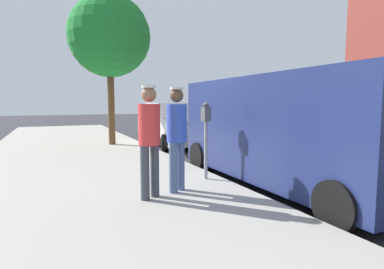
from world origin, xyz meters
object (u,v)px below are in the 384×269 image
at_px(street_tree, 109,37).
at_px(parking_meter_near, 206,127).
at_px(pedestrian_in_blue, 177,132).
at_px(pedestrian_in_red, 149,134).
at_px(parked_van, 288,128).
at_px(parked_sedan_behind, 173,126).

bearing_deg(street_tree, parking_meter_near, 97.15).
height_order(pedestrian_in_blue, pedestrian_in_red, pedestrian_in_red).
distance_m(parking_meter_near, parked_van, 1.62).
height_order(parked_sedan_behind, street_tree, street_tree).
relative_size(parking_meter_near, parked_van, 0.29).
bearing_deg(street_tree, pedestrian_in_red, 84.85).
distance_m(pedestrian_in_blue, parked_sedan_behind, 7.24).
distance_m(parked_van, parked_sedan_behind, 6.84).
relative_size(pedestrian_in_blue, pedestrian_in_red, 1.00).
bearing_deg(parked_van, pedestrian_in_red, 2.85).
bearing_deg(parking_meter_near, street_tree, -82.85).
height_order(parking_meter_near, pedestrian_in_red, pedestrian_in_red).
distance_m(parking_meter_near, pedestrian_in_blue, 1.02).
height_order(parked_van, street_tree, street_tree).
relative_size(parked_van, parked_sedan_behind, 1.17).
bearing_deg(parked_sedan_behind, pedestrian_in_blue, 69.61).
relative_size(pedestrian_in_blue, parked_sedan_behind, 0.40).
relative_size(parked_sedan_behind, street_tree, 0.84).
bearing_deg(pedestrian_in_blue, parking_meter_near, -145.69).
bearing_deg(parked_sedan_behind, pedestrian_in_red, 66.33).
relative_size(pedestrian_in_red, street_tree, 0.33).
xyz_separation_m(pedestrian_in_red, parked_sedan_behind, (-3.05, -6.96, -0.42)).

